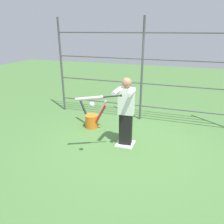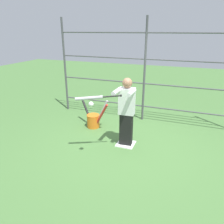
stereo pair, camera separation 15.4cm
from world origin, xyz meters
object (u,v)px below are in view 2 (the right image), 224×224
at_px(baseball_bat_swinging, 93,98).
at_px(softball_in_flight, 91,104).
at_px(batter, 126,110).
at_px(bat_bucket, 94,120).

distance_m(baseball_bat_swinging, softball_in_flight, 0.26).
xyz_separation_m(batter, bat_bucket, (1.10, -0.62, -0.62)).
distance_m(batter, softball_in_flight, 1.03).
relative_size(batter, baseball_bat_swinging, 1.85).
height_order(baseball_bat_swinging, bat_bucket, baseball_bat_swinging).
xyz_separation_m(batter, baseball_bat_swinging, (0.49, 0.63, 0.41)).
bearing_deg(softball_in_flight, bat_bucket, -65.33).
height_order(batter, softball_in_flight, batter).
bearing_deg(softball_in_flight, baseball_bat_swinging, -72.02).
distance_m(softball_in_flight, bat_bucket, 1.92).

